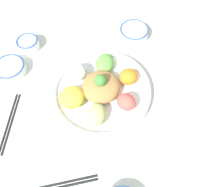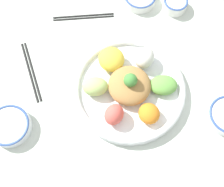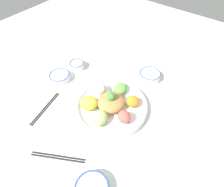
{
  "view_description": "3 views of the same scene",
  "coord_description": "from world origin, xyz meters",
  "px_view_note": "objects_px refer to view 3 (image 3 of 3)",
  "views": [
    {
      "loc": [
        -0.14,
        0.3,
        0.65
      ],
      "look_at": [
        -0.03,
        -0.03,
        0.02
      ],
      "focal_mm": 35.0,
      "sensor_mm": 36.0,
      "label": 1
    },
    {
      "loc": [
        -0.28,
        -0.03,
        0.75
      ],
      "look_at": [
        -0.04,
        0.01,
        0.09
      ],
      "focal_mm": 42.0,
      "sensor_mm": 36.0,
      "label": 2
    },
    {
      "loc": [
        -0.32,
        0.39,
        0.7
      ],
      "look_at": [
        0.03,
        -0.06,
        0.06
      ],
      "focal_mm": 30.0,
      "sensor_mm": 36.0,
      "label": 3
    }
  ],
  "objects_px": {
    "chopsticks_pair_near": "(58,157)",
    "chopsticks_pair_far": "(45,108)",
    "sauce_bowl_red": "(150,75)",
    "sauce_bowl_dark": "(77,65)",
    "rice_bowl_plain": "(60,76)",
    "salad_platter": "(110,105)",
    "serving_spoon_extra": "(137,55)"
  },
  "relations": [
    {
      "from": "rice_bowl_plain",
      "to": "chopsticks_pair_near",
      "type": "distance_m",
      "value": 0.44
    },
    {
      "from": "sauce_bowl_dark",
      "to": "sauce_bowl_red",
      "type": "bearing_deg",
      "value": -154.58
    },
    {
      "from": "sauce_bowl_red",
      "to": "sauce_bowl_dark",
      "type": "relative_size",
      "value": 1.38
    },
    {
      "from": "salad_platter",
      "to": "serving_spoon_extra",
      "type": "height_order",
      "value": "salad_platter"
    },
    {
      "from": "chopsticks_pair_far",
      "to": "serving_spoon_extra",
      "type": "distance_m",
      "value": 0.62
    },
    {
      "from": "chopsticks_pair_near",
      "to": "serving_spoon_extra",
      "type": "bearing_deg",
      "value": 69.18
    },
    {
      "from": "sauce_bowl_dark",
      "to": "rice_bowl_plain",
      "type": "relative_size",
      "value": 0.75
    },
    {
      "from": "chopsticks_pair_far",
      "to": "serving_spoon_extra",
      "type": "xyz_separation_m",
      "value": [
        -0.12,
        -0.61,
        -0.0
      ]
    },
    {
      "from": "salad_platter",
      "to": "serving_spoon_extra",
      "type": "relative_size",
      "value": 2.56
    },
    {
      "from": "sauce_bowl_dark",
      "to": "chopsticks_pair_far",
      "type": "height_order",
      "value": "sauce_bowl_dark"
    },
    {
      "from": "sauce_bowl_red",
      "to": "chopsticks_pair_far",
      "type": "bearing_deg",
      "value": 59.26
    },
    {
      "from": "salad_platter",
      "to": "chopsticks_pair_far",
      "type": "relative_size",
      "value": 1.64
    },
    {
      "from": "rice_bowl_plain",
      "to": "chopsticks_pair_far",
      "type": "distance_m",
      "value": 0.2
    },
    {
      "from": "salad_platter",
      "to": "serving_spoon_extra",
      "type": "bearing_deg",
      "value": -74.27
    },
    {
      "from": "sauce_bowl_red",
      "to": "serving_spoon_extra",
      "type": "distance_m",
      "value": 0.21
    },
    {
      "from": "sauce_bowl_red",
      "to": "chopsticks_pair_far",
      "type": "distance_m",
      "value": 0.56
    },
    {
      "from": "chopsticks_pair_near",
      "to": "chopsticks_pair_far",
      "type": "height_order",
      "value": "same"
    },
    {
      "from": "serving_spoon_extra",
      "to": "chopsticks_pair_near",
      "type": "bearing_deg",
      "value": -163.37
    },
    {
      "from": "sauce_bowl_dark",
      "to": "serving_spoon_extra",
      "type": "xyz_separation_m",
      "value": [
        -0.21,
        -0.3,
        -0.02
      ]
    },
    {
      "from": "sauce_bowl_red",
      "to": "rice_bowl_plain",
      "type": "distance_m",
      "value": 0.48
    },
    {
      "from": "chopsticks_pair_far",
      "to": "salad_platter",
      "type": "bearing_deg",
      "value": 113.92
    },
    {
      "from": "sauce_bowl_red",
      "to": "serving_spoon_extra",
      "type": "relative_size",
      "value": 0.86
    },
    {
      "from": "sauce_bowl_dark",
      "to": "chopsticks_pair_near",
      "type": "xyz_separation_m",
      "value": [
        -0.31,
        0.43,
        -0.02
      ]
    },
    {
      "from": "serving_spoon_extra",
      "to": "sauce_bowl_dark",
      "type": "bearing_deg",
      "value": 153.9
    },
    {
      "from": "rice_bowl_plain",
      "to": "sauce_bowl_dark",
      "type": "bearing_deg",
      "value": -94.05
    },
    {
      "from": "salad_platter",
      "to": "chopsticks_pair_near",
      "type": "bearing_deg",
      "value": 87.19
    },
    {
      "from": "chopsticks_pair_near",
      "to": "serving_spoon_extra",
      "type": "height_order",
      "value": "chopsticks_pair_near"
    },
    {
      "from": "salad_platter",
      "to": "rice_bowl_plain",
      "type": "distance_m",
      "value": 0.34
    },
    {
      "from": "serving_spoon_extra",
      "to": "salad_platter",
      "type": "bearing_deg",
      "value": -155.68
    },
    {
      "from": "salad_platter",
      "to": "chopsticks_pair_near",
      "type": "height_order",
      "value": "salad_platter"
    },
    {
      "from": "rice_bowl_plain",
      "to": "chopsticks_pair_far",
      "type": "xyz_separation_m",
      "value": [
        -0.1,
        0.18,
        -0.02
      ]
    },
    {
      "from": "chopsticks_pair_near",
      "to": "chopsticks_pair_far",
      "type": "xyz_separation_m",
      "value": [
        0.23,
        -0.12,
        -0.0
      ]
    }
  ]
}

